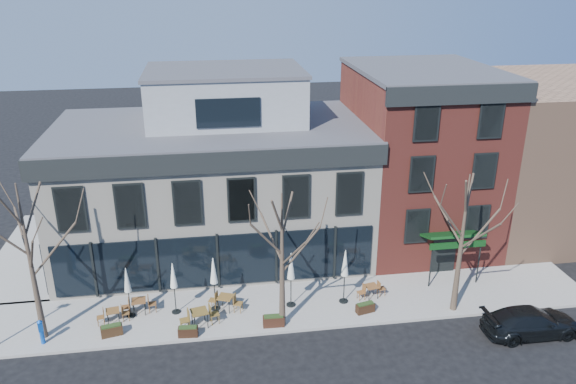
{
  "coord_description": "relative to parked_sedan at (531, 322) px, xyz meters",
  "views": [
    {
      "loc": [
        -0.23,
        -27.27,
        16.63
      ],
      "look_at": [
        4.17,
        2.0,
        4.86
      ],
      "focal_mm": 35.0,
      "sensor_mm": 36.0,
      "label": 1
    }
  ],
  "objects": [
    {
      "name": "umbrella_2",
      "position": [
        -15.14,
        4.24,
        1.57
      ],
      "size": [
        0.48,
        0.48,
        2.99
      ],
      "color": "black",
      "rests_on": "sidewalk_front"
    },
    {
      "name": "cafe_set_3",
      "position": [
        -14.61,
        4.1,
        -0.04
      ],
      "size": [
        1.87,
        1.11,
        0.97
      ],
      "color": "brown",
      "rests_on": "sidewalk_front"
    },
    {
      "name": "cafe_set_5",
      "position": [
        -6.79,
        4.13,
        -0.1
      ],
      "size": [
        1.68,
        0.77,
        0.86
      ],
      "color": "brown",
      "rests_on": "sidewalk_front"
    },
    {
      "name": "cafe_set_0",
      "position": [
        -20.22,
        3.82,
        -0.11
      ],
      "size": [
        1.65,
        0.75,
        0.85
      ],
      "color": "brown",
      "rests_on": "sidewalk_front"
    },
    {
      "name": "bg_building",
      "position": [
        8.13,
        12.3,
        4.31
      ],
      "size": [
        12.0,
        12.0,
        10.0
      ],
      "primitive_type": "cube",
      "color": "#8C664C",
      "rests_on": "ground"
    },
    {
      "name": "tree_right",
      "position": [
        -2.86,
        2.4,
        3.33
      ],
      "size": [
        3.72,
        3.77,
        7.48
      ],
      "color": "#382B21",
      "rests_on": "sidewalk_front"
    },
    {
      "name": "corner_building",
      "position": [
        -14.8,
        11.37,
        4.03
      ],
      "size": [
        18.39,
        10.39,
        11.1
      ],
      "color": "beige",
      "rests_on": "ground"
    },
    {
      "name": "umbrella_1",
      "position": [
        -17.15,
        4.24,
        1.48
      ],
      "size": [
        0.46,
        0.46,
        2.87
      ],
      "color": "black",
      "rests_on": "sidewalk_front"
    },
    {
      "name": "umbrella_0",
      "position": [
        -19.42,
        4.23,
        1.43
      ],
      "size": [
        0.45,
        0.45,
        2.79
      ],
      "color": "black",
      "rests_on": "sidewalk_front"
    },
    {
      "name": "parked_sedan",
      "position": [
        0.0,
        0.0,
        0.0
      ],
      "size": [
        4.79,
        1.99,
        1.38
      ],
      "primitive_type": "imported",
      "rotation": [
        0.0,
        0.0,
        1.58
      ],
      "color": "black",
      "rests_on": "ground"
    },
    {
      "name": "sidewalk_side",
      "position": [
        -26.12,
        12.3,
        -0.62
      ],
      "size": [
        4.5,
        12.0,
        0.15
      ],
      "primitive_type": "cube",
      "color": "gray",
      "rests_on": "ground"
    },
    {
      "name": "planter_1",
      "position": [
        -16.5,
        2.1,
        -0.28
      ],
      "size": [
        0.97,
        0.46,
        0.53
      ],
      "color": "black",
      "rests_on": "sidewalk_front"
    },
    {
      "name": "ground",
      "position": [
        -14.87,
        6.3,
        -0.69
      ],
      "size": [
        120.0,
        120.0,
        0.0
      ],
      "primitive_type": "plane",
      "color": "black",
      "rests_on": "ground"
    },
    {
      "name": "umbrella_3",
      "position": [
        -11.19,
        4.01,
        1.64
      ],
      "size": [
        0.49,
        0.49,
        3.09
      ],
      "color": "black",
      "rests_on": "sidewalk_front"
    },
    {
      "name": "umbrella_4",
      "position": [
        -8.36,
        3.93,
        1.63
      ],
      "size": [
        0.49,
        0.49,
        3.07
      ],
      "color": "black",
      "rests_on": "sidewalk_front"
    },
    {
      "name": "call_box",
      "position": [
        -23.3,
        2.55,
        0.15
      ],
      "size": [
        0.26,
        0.26,
        1.31
      ],
      "color": "#0D48B0",
      "rests_on": "sidewalk_front"
    },
    {
      "name": "planter_0",
      "position": [
        -20.16,
        2.73,
        -0.26
      ],
      "size": [
        1.08,
        0.63,
        0.57
      ],
      "color": "#301E10",
      "rests_on": "sidewalk_front"
    },
    {
      "name": "planter_3",
      "position": [
        -7.5,
        2.8,
        -0.27
      ],
      "size": [
        1.03,
        0.6,
        0.54
      ],
      "color": "black",
      "rests_on": "sidewalk_front"
    },
    {
      "name": "sidewalk_front",
      "position": [
        -11.62,
        4.15,
        -0.62
      ],
      "size": [
        33.5,
        4.7,
        0.15
      ],
      "primitive_type": "cube",
      "color": "gray",
      "rests_on": "ground"
    },
    {
      "name": "planter_2",
      "position": [
        -12.32,
        2.33,
        -0.25
      ],
      "size": [
        1.06,
        0.46,
        0.59
      ],
      "color": "#321A10",
      "rests_on": "sidewalk_front"
    },
    {
      "name": "tree_mid",
      "position": [
        -11.86,
        2.4,
        3.1
      ],
      "size": [
        3.5,
        3.55,
        7.04
      ],
      "color": "#382B21",
      "rests_on": "sidewalk_front"
    },
    {
      "name": "cafe_set_1",
      "position": [
        -19.01,
        4.46,
        -0.06
      ],
      "size": [
        1.8,
        0.77,
        0.94
      ],
      "color": "brown",
      "rests_on": "sidewalk_front"
    },
    {
      "name": "cafe_set_2",
      "position": [
        -15.94,
        2.86,
        -0.0
      ],
      "size": [
        2.05,
        0.96,
        1.05
      ],
      "color": "brown",
      "rests_on": "sidewalk_front"
    },
    {
      "name": "tree_corner",
      "position": [
        -23.36,
        3.1,
        3.56
      ],
      "size": [
        3.93,
        3.98,
        7.92
      ],
      "color": "#382B21",
      "rests_on": "sidewalk_front"
    },
    {
      "name": "red_brick_building",
      "position": [
        -1.87,
        11.28,
        4.94
      ],
      "size": [
        8.2,
        11.78,
        11.18
      ],
      "color": "maroon",
      "rests_on": "ground"
    }
  ]
}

